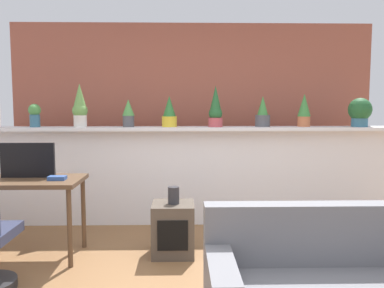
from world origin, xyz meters
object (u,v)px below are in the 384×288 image
at_px(potted_plant_6, 304,110).
at_px(desk, 22,188).
at_px(potted_plant_0, 35,114).
at_px(tv_monitor, 28,160).
at_px(potted_plant_1, 80,107).
at_px(side_cube_shelf, 173,229).
at_px(vase_on_shelf, 174,195).
at_px(book_on_desk, 57,178).
at_px(potted_plant_7, 360,111).
at_px(potted_plant_2, 128,113).
at_px(potted_plant_5, 263,114).
at_px(potted_plant_4, 216,109).
at_px(potted_plant_3, 169,112).

distance_m(potted_plant_6, desk, 3.22).
relative_size(potted_plant_0, tv_monitor, 0.54).
relative_size(potted_plant_1, side_cube_shelf, 1.01).
xyz_separation_m(potted_plant_6, vase_on_shelf, (-1.54, -1.03, -0.80)).
bearing_deg(book_on_desk, potted_plant_7, 17.72).
relative_size(potted_plant_2, tv_monitor, 0.65).
relative_size(potted_plant_5, potted_plant_6, 0.94).
bearing_deg(potted_plant_1, potted_plant_7, -0.25).
bearing_deg(potted_plant_6, book_on_desk, -156.97).
distance_m(potted_plant_5, vase_on_shelf, 1.64).
bearing_deg(tv_monitor, side_cube_shelf, -1.91).
bearing_deg(potted_plant_1, potted_plant_4, 1.15).
xyz_separation_m(potted_plant_4, tv_monitor, (-1.86, -0.95, -0.47)).
bearing_deg(tv_monitor, potted_plant_0, 105.51).
height_order(potted_plant_5, desk, potted_plant_5).
distance_m(potted_plant_0, desk, 1.24).
height_order(potted_plant_7, desk, potted_plant_7).
distance_m(potted_plant_4, side_cube_shelf, 1.59).
height_order(potted_plant_0, potted_plant_4, potted_plant_4).
bearing_deg(potted_plant_1, vase_on_shelf, -41.22).
distance_m(tv_monitor, vase_on_shelf, 1.42).
bearing_deg(potted_plant_1, book_on_desk, -87.76).
relative_size(potted_plant_2, desk, 0.30).
height_order(potted_plant_4, tv_monitor, potted_plant_4).
height_order(potted_plant_0, book_on_desk, potted_plant_0).
distance_m(potted_plant_1, vase_on_shelf, 1.70).
height_order(potted_plant_6, desk, potted_plant_6).
xyz_separation_m(potted_plant_5, tv_monitor, (-2.43, -0.97, -0.42)).
bearing_deg(potted_plant_4, desk, -151.34).
bearing_deg(potted_plant_2, side_cube_shelf, -61.49).
relative_size(potted_plant_3, potted_plant_7, 1.07).
bearing_deg(book_on_desk, potted_plant_5, 27.60).
distance_m(potted_plant_0, potted_plant_3, 1.58).
bearing_deg(potted_plant_2, vase_on_shelf, -61.35).
bearing_deg(potted_plant_1, potted_plant_2, 3.91).
distance_m(potted_plant_2, potted_plant_6, 2.10).
distance_m(desk, side_cube_shelf, 1.47).
distance_m(desk, tv_monitor, 0.26).
xyz_separation_m(potted_plant_2, desk, (-0.86, -1.04, -0.68)).
bearing_deg(potted_plant_5, potted_plant_1, -178.67).
bearing_deg(potted_plant_4, book_on_desk, -144.92).
relative_size(potted_plant_0, potted_plant_4, 0.56).
relative_size(potted_plant_2, potted_plant_4, 0.67).
height_order(potted_plant_1, potted_plant_6, potted_plant_1).
distance_m(potted_plant_5, side_cube_shelf, 1.82).
bearing_deg(potted_plant_4, potted_plant_5, 1.83).
distance_m(potted_plant_2, vase_on_shelf, 1.38).
relative_size(potted_plant_2, book_on_desk, 2.08).
height_order(vase_on_shelf, book_on_desk, book_on_desk).
height_order(potted_plant_4, potted_plant_6, potted_plant_4).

